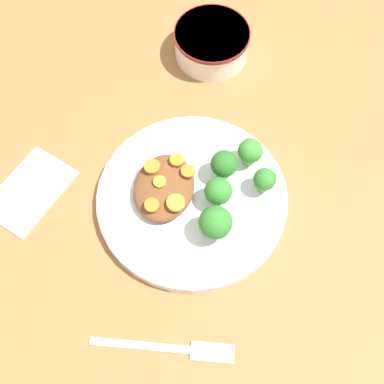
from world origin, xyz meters
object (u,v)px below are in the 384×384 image
(dip_bowl, at_px, (212,42))
(napkin, at_px, (30,191))
(fork, at_px, (176,349))
(plate, at_px, (192,198))

(dip_bowl, distance_m, napkin, 0.38)
(dip_bowl, bearing_deg, fork, -175.05)
(dip_bowl, height_order, fork, dip_bowl)
(plate, relative_size, fork, 1.46)
(napkin, bearing_deg, fork, -124.85)
(plate, xyz_separation_m, dip_bowl, (0.28, 0.02, 0.02))
(dip_bowl, distance_m, fork, 0.49)
(plate, distance_m, napkin, 0.24)
(fork, height_order, napkin, same)
(fork, xyz_separation_m, napkin, (0.18, 0.26, 0.00))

